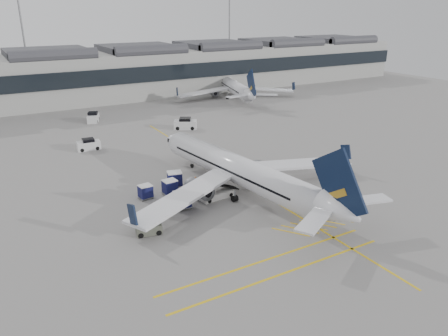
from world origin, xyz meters
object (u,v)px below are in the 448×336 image
baggage_cart_a (175,179)px  ramp_agent_b (191,185)px  airliner_main (241,171)px  pushback_tug (149,228)px  ramp_agent_a (196,183)px  belt_loader (216,193)px

baggage_cart_a → ramp_agent_b: size_ratio=1.32×
airliner_main → ramp_agent_b: bearing=140.2°
baggage_cart_a → pushback_tug: bearing=-111.8°
baggage_cart_a → pushback_tug: size_ratio=0.82×
baggage_cart_a → ramp_agent_b: baggage_cart_a is taller
baggage_cart_a → ramp_agent_a: bearing=-27.9°
belt_loader → pushback_tug: bearing=-163.2°
baggage_cart_a → airliner_main: bearing=-27.4°
airliner_main → baggage_cart_a: bearing=131.1°
ramp_agent_a → ramp_agent_b: 1.03m
ramp_agent_a → pushback_tug: (-9.30, -7.99, -0.16)m
baggage_cart_a → ramp_agent_a: 2.77m
ramp_agent_b → pushback_tug: 11.27m
belt_loader → pushback_tug: belt_loader is taller
belt_loader → ramp_agent_b: belt_loader is taller
pushback_tug → airliner_main: bearing=28.6°
airliner_main → pushback_tug: airliner_main is taller
airliner_main → baggage_cart_a: (-6.29, 5.68, -1.72)m
baggage_cart_a → ramp_agent_a: baggage_cart_a is taller
airliner_main → belt_loader: 4.11m
ramp_agent_b → baggage_cart_a: bearing=-104.2°
ramp_agent_b → pushback_tug: bearing=2.2°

